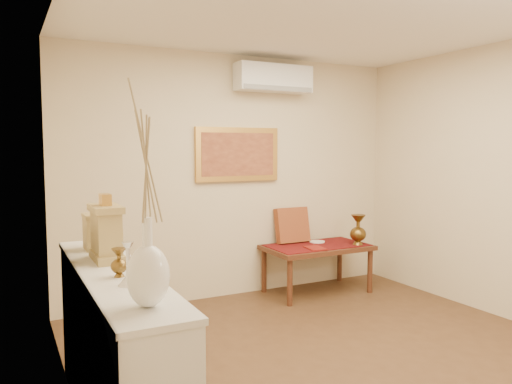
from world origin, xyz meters
TOP-DOWN VIEW (x-y plane):
  - floor at (0.00, 0.00)m, footprint 4.50×4.50m
  - ceiling at (0.00, 0.00)m, footprint 4.50×4.50m
  - wall_back at (0.00, 2.25)m, footprint 4.00×0.02m
  - wall_left at (-2.00, 0.00)m, footprint 0.02×4.50m
  - white_vase at (-1.82, -0.75)m, footprint 0.19×0.19m
  - candlestick at (-1.82, -0.37)m, footprint 0.11×0.11m
  - brass_urn_small at (-1.82, -0.18)m, footprint 0.09×0.09m
  - table_cloth at (0.85, 1.88)m, footprint 1.14×0.59m
  - brass_urn_tall at (1.28, 1.68)m, footprint 0.19×0.19m
  - plate at (0.94, 2.01)m, footprint 0.18×0.18m
  - menu at (0.71, 1.71)m, footprint 0.21×0.27m
  - cushion at (0.67, 2.14)m, footprint 0.41×0.18m
  - display_ledge at (-1.82, 0.00)m, footprint 0.37×2.02m
  - mantel_clock at (-1.80, 0.26)m, footprint 0.17×0.36m
  - wooden_chest at (-1.80, 0.64)m, footprint 0.16×0.21m
  - low_table at (0.85, 1.88)m, footprint 1.20×0.70m
  - painting at (0.00, 2.22)m, footprint 1.00×0.06m
  - ac_unit at (0.40, 2.12)m, footprint 0.90×0.25m

SIDE VIEW (x-z plane):
  - floor at x=0.00m, z-range 0.00..0.00m
  - low_table at x=0.85m, z-range 0.21..0.76m
  - display_ledge at x=-1.82m, z-range 0.00..0.98m
  - table_cloth at x=0.85m, z-range 0.55..0.56m
  - plate at x=0.94m, z-range 0.56..0.57m
  - menu at x=0.71m, z-range 0.56..0.57m
  - cushion at x=0.67m, z-range 0.55..0.98m
  - brass_urn_tall at x=1.28m, z-range 0.56..0.98m
  - brass_urn_small at x=-1.82m, z-range 0.98..1.18m
  - candlestick at x=-1.82m, z-range 0.98..1.20m
  - wooden_chest at x=-1.80m, z-range 0.98..1.22m
  - mantel_clock at x=-1.80m, z-range 0.95..1.36m
  - wall_back at x=0.00m, z-range 0.00..2.70m
  - wall_left at x=-2.00m, z-range 0.00..2.70m
  - white_vase at x=-1.82m, z-range 0.98..1.97m
  - painting at x=0.00m, z-range 1.30..1.90m
  - ac_unit at x=0.40m, z-range 2.30..2.60m
  - ceiling at x=0.00m, z-range 2.70..2.70m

